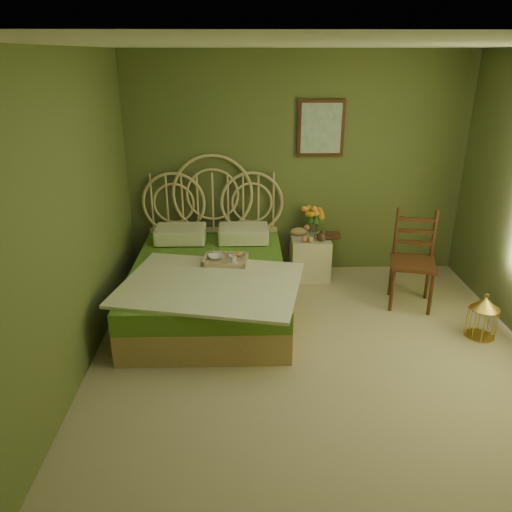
{
  "coord_description": "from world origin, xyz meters",
  "views": [
    {
      "loc": [
        -0.64,
        -3.59,
        2.55
      ],
      "look_at": [
        -0.51,
        1.0,
        0.67
      ],
      "focal_mm": 35.0,
      "sensor_mm": 36.0,
      "label": 1
    }
  ],
  "objects_px": {
    "bed": "(210,281)",
    "chair": "(411,253)",
    "birdcage": "(482,318)",
    "nightstand": "(310,250)"
  },
  "relations": [
    {
      "from": "bed",
      "to": "chair",
      "type": "bearing_deg",
      "value": 2.89
    },
    {
      "from": "bed",
      "to": "birdcage",
      "type": "xyz_separation_m",
      "value": [
        2.64,
        -0.65,
        -0.12
      ]
    },
    {
      "from": "bed",
      "to": "chair",
      "type": "distance_m",
      "value": 2.17
    },
    {
      "from": "chair",
      "to": "birdcage",
      "type": "bearing_deg",
      "value": -42.93
    },
    {
      "from": "nightstand",
      "to": "birdcage",
      "type": "height_order",
      "value": "nightstand"
    },
    {
      "from": "nightstand",
      "to": "chair",
      "type": "height_order",
      "value": "chair"
    },
    {
      "from": "nightstand",
      "to": "birdcage",
      "type": "relative_size",
      "value": 2.26
    },
    {
      "from": "chair",
      "to": "birdcage",
      "type": "height_order",
      "value": "chair"
    },
    {
      "from": "bed",
      "to": "birdcage",
      "type": "relative_size",
      "value": 5.68
    },
    {
      "from": "chair",
      "to": "birdcage",
      "type": "distance_m",
      "value": 0.98
    }
  ]
}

